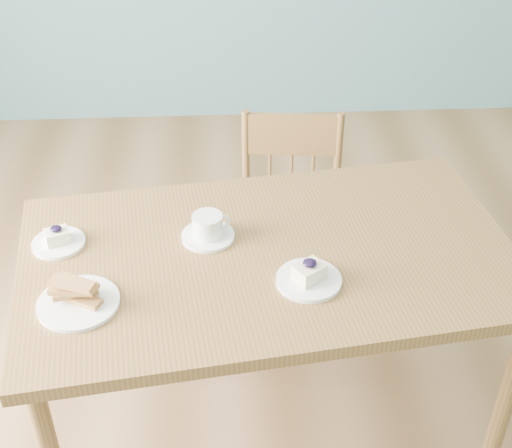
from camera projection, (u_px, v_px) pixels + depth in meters
name	position (u px, v px, depth m)	size (l,w,h in m)	color
room	(411.00, 80.00, 1.43)	(5.01, 5.01, 2.71)	#936844
dining_table	(268.00, 272.00, 2.02)	(1.46, 0.96, 0.73)	brown
dining_chair	(290.00, 224.00, 2.62)	(0.40, 0.39, 0.81)	brown
cheesecake_plate_near	(309.00, 277.00, 1.86)	(0.17, 0.17, 0.07)	white
cheesecake_plate_far	(58.00, 240.00, 1.99)	(0.15, 0.15, 0.06)	white
coffee_cup	(208.00, 228.00, 2.01)	(0.15, 0.15, 0.08)	white
biscotti_plate	(77.00, 297.00, 1.79)	(0.21, 0.21, 0.08)	white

